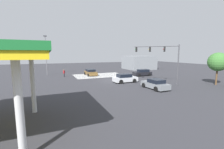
% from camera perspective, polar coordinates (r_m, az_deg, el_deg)
% --- Properties ---
extents(ground_plane, '(121.16, 121.16, 0.00)m').
position_cam_1_polar(ground_plane, '(28.56, -0.00, -2.32)').
color(ground_plane, '#333338').
extents(crosswalk_markings, '(11.64, 7.25, 0.01)m').
position_cam_1_polar(crosswalk_markings, '(35.72, -4.83, -0.30)').
color(crosswalk_markings, silver).
rests_on(crosswalk_markings, ground_plane).
extents(traffic_signal_mast, '(5.18, 5.18, 6.53)m').
position_cam_1_polar(traffic_signal_mast, '(26.11, 18.52, 7.08)').
color(traffic_signal_mast, '#47474C').
rests_on(traffic_signal_mast, ground_plane).
extents(car_0, '(2.24, 4.45, 1.44)m').
position_cam_1_polar(car_0, '(22.63, 16.11, -3.56)').
color(car_0, gray).
rests_on(car_0, ground_plane).
extents(car_1, '(4.25, 2.23, 1.54)m').
position_cam_1_polar(car_1, '(26.79, 4.94, -1.42)').
color(car_1, silver).
rests_on(car_1, ground_plane).
extents(car_2, '(2.31, 4.95, 1.45)m').
position_cam_1_polar(car_2, '(36.09, -8.17, 0.84)').
color(car_2, brown).
rests_on(car_2, ground_plane).
extents(car_3, '(4.30, 1.99, 1.51)m').
position_cam_1_polar(car_3, '(35.41, 11.54, 0.67)').
color(car_3, black).
rests_on(car_3, ground_plane).
extents(corner_building, '(8.66, 8.66, 4.38)m').
position_cam_1_polar(corner_building, '(51.36, 10.11, 4.52)').
color(corner_building, gray).
rests_on(corner_building, ground_plane).
extents(pedestrian, '(0.41, 0.41, 1.62)m').
position_cam_1_polar(pedestrian, '(34.63, -17.81, 0.59)').
color(pedestrian, '#38383D').
rests_on(pedestrian, ground_plane).
extents(street_light_pole_a, '(0.80, 0.36, 9.27)m').
position_cam_1_polar(street_light_pole_a, '(38.76, -23.87, 7.79)').
color(street_light_pole_a, slate).
rests_on(street_light_pole_a, ground_plane).
extents(tree_corner_a, '(3.00, 3.00, 5.28)m').
position_cam_1_polar(tree_corner_a, '(29.55, 35.35, 3.93)').
color(tree_corner_a, brown).
rests_on(tree_corner_a, ground_plane).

